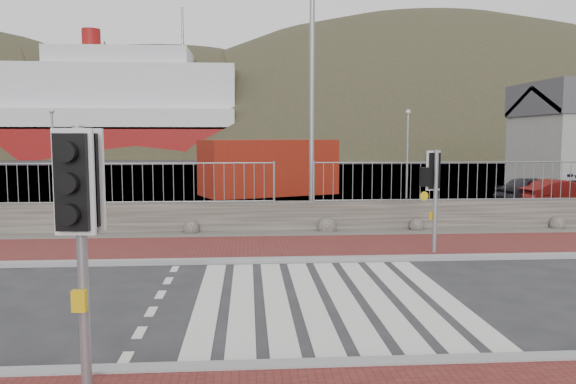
{
  "coord_description": "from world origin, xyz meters",
  "views": [
    {
      "loc": [
        -1.38,
        -9.69,
        2.9
      ],
      "look_at": [
        -0.47,
        3.0,
        1.63
      ],
      "focal_mm": 35.0,
      "sensor_mm": 36.0,
      "label": 1
    }
  ],
  "objects": [
    {
      "name": "water",
      "position": [
        0.0,
        62.9,
        0.0
      ],
      "size": [
        220.0,
        50.0,
        0.05
      ],
      "primitive_type": "cube",
      "color": "#3F4C54",
      "rests_on": "ground"
    },
    {
      "name": "kerb_far",
      "position": [
        0.0,
        3.0,
        0.05
      ],
      "size": [
        40.0,
        0.25,
        0.12
      ],
      "primitive_type": "cube",
      "color": "gray",
      "rests_on": "ground"
    },
    {
      "name": "zebra_crossing",
      "position": [
        -0.0,
        0.0,
        0.01
      ],
      "size": [
        4.62,
        5.6,
        0.01
      ],
      "color": "silver",
      "rests_on": "ground"
    },
    {
      "name": "shipping_container",
      "position": [
        -0.36,
        18.12,
        1.36
      ],
      "size": [
        7.07,
        4.97,
        2.72
      ],
      "primitive_type": "cube",
      "rotation": [
        0.0,
        0.0,
        0.38
      ],
      "color": "maroon",
      "rests_on": "ground"
    },
    {
      "name": "kerb_near",
      "position": [
        0.0,
        -3.0,
        0.05
      ],
      "size": [
        40.0,
        0.25,
        0.12
      ],
      "primitive_type": "cube",
      "color": "gray",
      "rests_on": "ground"
    },
    {
      "name": "stone_wall",
      "position": [
        0.0,
        7.3,
        0.45
      ],
      "size": [
        40.0,
        0.6,
        0.9
      ],
      "primitive_type": "cube",
      "color": "#47413A",
      "rests_on": "ground"
    },
    {
      "name": "traffic_signal_near",
      "position": [
        -3.2,
        -3.51,
        2.17
      ],
      "size": [
        0.45,
        0.3,
        3.01
      ],
      "rotation": [
        0.0,
        0.0,
        -0.09
      ],
      "color": "gray",
      "rests_on": "ground"
    },
    {
      "name": "car_a",
      "position": [
        10.88,
        13.53,
        0.59
      ],
      "size": [
        3.72,
        2.41,
        1.18
      ],
      "primitive_type": "imported",
      "rotation": [
        0.0,
        0.0,
        1.89
      ],
      "color": "black",
      "rests_on": "ground"
    },
    {
      "name": "quay",
      "position": [
        0.0,
        27.9,
        0.0
      ],
      "size": [
        120.0,
        40.0,
        0.5
      ],
      "primitive_type": "cube",
      "color": "#4C4C4F",
      "rests_on": "ground"
    },
    {
      "name": "sidewalk_far",
      "position": [
        0.0,
        4.5,
        0.04
      ],
      "size": [
        40.0,
        3.0,
        0.08
      ],
      "primitive_type": "cube",
      "color": "maroon",
      "rests_on": "ground"
    },
    {
      "name": "gravel_strip",
      "position": [
        0.0,
        6.5,
        0.03
      ],
      "size": [
        40.0,
        1.5,
        0.06
      ],
      "primitive_type": "cube",
      "color": "#59544C",
      "rests_on": "ground"
    },
    {
      "name": "streetlight",
      "position": [
        0.79,
        8.15,
        5.16
      ],
      "size": [
        1.88,
        0.8,
        9.16
      ],
      "rotation": [
        0.0,
        0.0,
        0.33
      ],
      "color": "gray",
      "rests_on": "ground"
    },
    {
      "name": "ground",
      "position": [
        0.0,
        0.0,
        0.0
      ],
      "size": [
        220.0,
        220.0,
        0.0
      ],
      "primitive_type": "plane",
      "color": "#28282B",
      "rests_on": "ground"
    },
    {
      "name": "hills_backdrop",
      "position": [
        6.74,
        87.9,
        -23.05
      ],
      "size": [
        254.0,
        90.0,
        100.0
      ],
      "color": "#2E341F",
      "rests_on": "ground"
    },
    {
      "name": "railing",
      "position": [
        0.0,
        7.15,
        1.82
      ],
      "size": [
        18.07,
        0.07,
        1.22
      ],
      "color": "gray",
      "rests_on": "stone_wall"
    },
    {
      "name": "ferry",
      "position": [
        -24.65,
        67.9,
        5.36
      ],
      "size": [
        50.0,
        16.0,
        20.0
      ],
      "color": "maroon",
      "rests_on": "ground"
    },
    {
      "name": "car_b",
      "position": [
        11.53,
        12.46,
        0.56
      ],
      "size": [
        3.5,
        1.54,
        1.12
      ],
      "primitive_type": "imported",
      "rotation": [
        0.0,
        0.0,
        1.68
      ],
      "color": "#550E0C",
      "rests_on": "ground"
    },
    {
      "name": "traffic_signal_far",
      "position": [
        3.11,
        3.5,
        1.86
      ],
      "size": [
        0.63,
        0.35,
        2.57
      ],
      "rotation": [
        0.0,
        0.0,
        3.43
      ],
      "color": "gray",
      "rests_on": "ground"
    }
  ]
}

